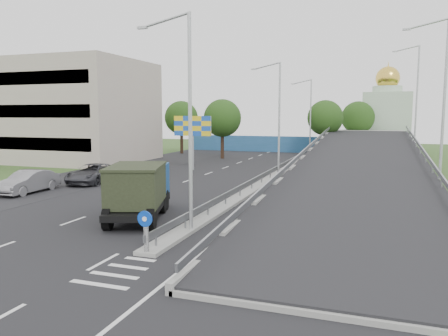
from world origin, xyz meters
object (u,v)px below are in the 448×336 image
at_px(parked_car_c, 93,174).
at_px(lamp_post_near, 186,111).
at_px(sign_bollard, 146,231).
at_px(dump_truck, 140,188).
at_px(church, 386,117).
at_px(parked_car_b, 28,182).
at_px(lamp_post_far, 309,113).
at_px(billboard, 193,129).
at_px(lamp_post_mid, 277,113).

bearing_deg(parked_car_c, lamp_post_near, -47.59).
height_order(sign_bollard, dump_truck, dump_truck).
relative_size(sign_bollard, church, 0.12).
bearing_deg(lamp_post_near, parked_car_b, 158.37).
bearing_deg(parked_car_c, dump_truck, -51.34).
relative_size(sign_bollard, dump_truck, 0.23).
xyz_separation_m(sign_bollard, lamp_post_far, (0.11, 43.83, 4.77)).
height_order(dump_truck, parked_car_b, dump_truck).
relative_size(billboard, parked_car_b, 1.10).
height_order(billboard, parked_car_c, billboard).
distance_m(church, billboard, 37.23).
bearing_deg(billboard, sign_bollard, -70.79).
bearing_deg(dump_truck, church, 56.44).
distance_m(sign_bollard, church, 58.84).
bearing_deg(parked_car_c, lamp_post_mid, 24.62).
relative_size(lamp_post_mid, church, 0.73).
relative_size(billboard, dump_truck, 0.76).
bearing_deg(sign_bollard, lamp_post_far, 89.86).
xyz_separation_m(billboard, parked_car_c, (-4.50, -10.53, -3.39)).
distance_m(sign_bollard, lamp_post_mid, 24.30).
height_order(lamp_post_mid, billboard, lamp_post_mid).
relative_size(lamp_post_mid, dump_truck, 1.39).
bearing_deg(sign_bollard, parked_car_b, 146.84).
xyz_separation_m(church, billboard, (-19.00, -32.00, -1.12)).
height_order(lamp_post_near, billboard, lamp_post_near).
distance_m(sign_bollard, parked_car_b, 18.00).
bearing_deg(church, parked_car_b, -117.58).
relative_size(sign_bollard, parked_car_b, 0.33).
bearing_deg(sign_bollard, parked_car_c, 131.42).
bearing_deg(billboard, parked_car_c, -113.14).
bearing_deg(sign_bollard, dump_truck, 121.85).
height_order(lamp_post_near, lamp_post_mid, same).
height_order(sign_bollard, lamp_post_far, lamp_post_far).
relative_size(lamp_post_mid, lamp_post_far, 1.00).
xyz_separation_m(sign_bollard, parked_car_b, (-15.06, 9.84, -0.21)).
xyz_separation_m(lamp_post_far, parked_car_b, (-15.17, -33.98, -4.99)).
relative_size(lamp_post_near, church, 0.73).
xyz_separation_m(lamp_post_near, parked_car_c, (-13.61, 11.47, -5.02)).
bearing_deg(lamp_post_far, lamp_post_near, -90.00).
distance_m(lamp_post_mid, parked_car_c, 16.82).
relative_size(sign_bollard, lamp_post_mid, 0.17).
height_order(lamp_post_mid, dump_truck, lamp_post_mid).
relative_size(lamp_post_far, billboard, 1.83).
xyz_separation_m(lamp_post_near, lamp_post_far, (0.00, 40.00, 0.00)).
distance_m(lamp_post_far, billboard, 20.24).
bearing_deg(lamp_post_mid, dump_truck, -101.52).
bearing_deg(church, lamp_post_mid, -106.22).
xyz_separation_m(lamp_post_mid, billboard, (-9.11, 2.00, -1.62)).
relative_size(sign_bollard, parked_car_c, 0.29).
height_order(lamp_post_far, parked_car_c, lamp_post_far).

